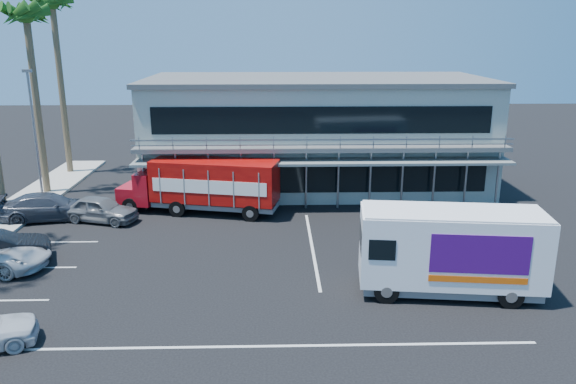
{
  "coord_description": "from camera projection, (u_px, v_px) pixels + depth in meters",
  "views": [
    {
      "loc": [
        0.16,
        -22.69,
        10.14
      ],
      "look_at": [
        0.86,
        4.84,
        2.3
      ],
      "focal_mm": 35.0,
      "sensor_mm": 36.0,
      "label": 1
    }
  ],
  "objects": [
    {
      "name": "parked_car_e",
      "position": [
        100.0,
        209.0,
        31.08
      ],
      "size": [
        4.52,
        2.83,
        1.43
      ],
      "primitive_type": "imported",
      "rotation": [
        0.0,
        0.0,
        1.28
      ],
      "color": "slate",
      "rests_on": "ground"
    },
    {
      "name": "ground",
      "position": [
        271.0,
        273.0,
        24.59
      ],
      "size": [
        120.0,
        120.0,
        0.0
      ],
      "primitive_type": "plane",
      "color": "black",
      "rests_on": "ground"
    },
    {
      "name": "building",
      "position": [
        316.0,
        132.0,
        38.03
      ],
      "size": [
        22.4,
        12.0,
        7.3
      ],
      "color": "#9AA194",
      "rests_on": "ground"
    },
    {
      "name": "parked_car_d",
      "position": [
        48.0,
        207.0,
        31.39
      ],
      "size": [
        5.5,
        3.11,
        1.5
      ],
      "primitive_type": "imported",
      "rotation": [
        0.0,
        0.0,
        1.77
      ],
      "color": "#323843",
      "rests_on": "ground"
    },
    {
      "name": "palm_f",
      "position": [
        53.0,
        13.0,
        38.87
      ],
      "size": [
        2.8,
        2.8,
        13.25
      ],
      "color": "brown",
      "rests_on": "ground"
    },
    {
      "name": "red_truck",
      "position": [
        204.0,
        184.0,
        32.33
      ],
      "size": [
        9.58,
        4.1,
        3.14
      ],
      "rotation": [
        0.0,
        0.0,
        -0.22
      ],
      "color": "#A00C16",
      "rests_on": "ground"
    },
    {
      "name": "palm_e",
      "position": [
        27.0,
        25.0,
        33.84
      ],
      "size": [
        2.8,
        2.8,
        12.25
      ],
      "color": "brown",
      "rests_on": "ground"
    },
    {
      "name": "white_van",
      "position": [
        451.0,
        250.0,
        22.19
      ],
      "size": [
        7.36,
        3.25,
        3.48
      ],
      "rotation": [
        0.0,
        0.0,
        -0.12
      ],
      "color": "white",
      "rests_on": "ground"
    },
    {
      "name": "light_pole_far",
      "position": [
        34.0,
        130.0,
        33.59
      ],
      "size": [
        0.5,
        0.25,
        8.09
      ],
      "color": "gray",
      "rests_on": "ground"
    }
  ]
}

